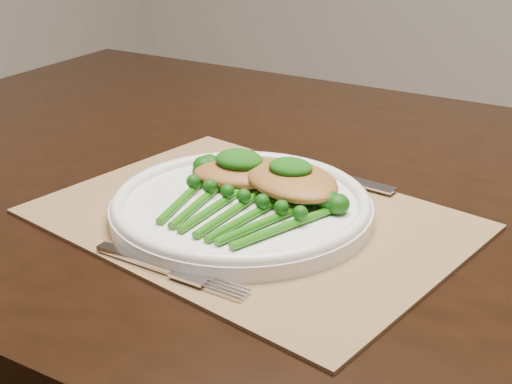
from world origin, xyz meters
The scene contains 9 objects.
placemat centered at (-0.20, -0.15, 0.75)m, with size 0.45×0.33×0.00m, color olive.
dinner_plate centered at (-0.21, -0.15, 0.77)m, with size 0.29×0.29×0.03m.
knife centered at (-0.21, 0.00, 0.76)m, with size 0.22×0.04×0.01m.
fork centered at (-0.20, -0.29, 0.76)m, with size 0.18×0.03×0.01m.
chicken_fillet_left centered at (-0.24, -0.10, 0.78)m, with size 0.12×0.09×0.02m, color #A2692F.
chicken_fillet_right centered at (-0.17, -0.11, 0.79)m, with size 0.13×0.09×0.03m, color #A2692F.
pesto_dollop_left centered at (-0.24, -0.10, 0.80)m, with size 0.06×0.05×0.02m, color #0C3F09.
pesto_dollop_right centered at (-0.17, -0.11, 0.81)m, with size 0.05×0.04×0.02m, color #0C3F09.
broccolini_bundle centered at (-0.20, -0.18, 0.78)m, with size 0.17×0.19×0.04m.
Camera 1 is at (0.15, -0.77, 1.10)m, focal length 50.00 mm.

